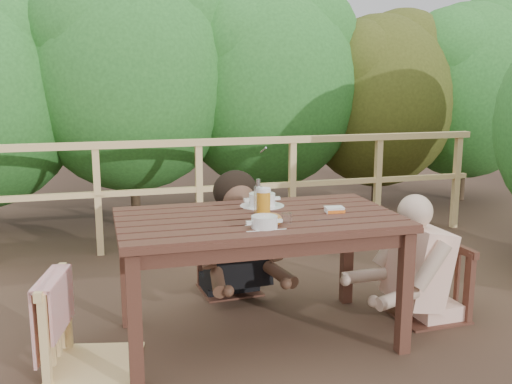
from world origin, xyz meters
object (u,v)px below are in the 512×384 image
object	(u,v)px
chair_far	(229,236)
beer_glass	(263,202)
chair_left	(92,281)
soup_near	(264,223)
diner_right	(435,215)
chair_right	(429,249)
butter_tub	(334,211)
table	(258,279)
bread_roll	(270,220)
bottle	(258,198)
tumbler	(287,219)
woman	(228,197)
soup_far	(262,201)

from	to	relation	value
chair_far	beer_glass	xyz separation A→B (m)	(0.03, -0.78, 0.42)
chair_left	soup_near	bearing A→B (deg)	-89.22
beer_glass	diner_right	bearing A→B (deg)	-0.66
chair_right	butter_tub	size ratio (longest dim) A/B	8.25
table	beer_glass	world-z (taller)	beer_glass
butter_tub	bread_roll	bearing A→B (deg)	-152.82
chair_right	soup_near	distance (m)	1.30
diner_right	soup_near	world-z (taller)	diner_right
table	chair_left	bearing A→B (deg)	-174.54
chair_left	bottle	bearing A→B (deg)	-69.45
chair_far	soup_near	world-z (taller)	chair_far
soup_near	tumbler	bearing A→B (deg)	25.23
chair_left	beer_glass	size ratio (longest dim) A/B	5.85
woman	butter_tub	distance (m)	1.00
chair_left	soup_far	bearing A→B (deg)	-59.71
beer_glass	chair_far	bearing A→B (deg)	92.42
bread_roll	beer_glass	size ratio (longest dim) A/B	0.80
tumbler	butter_tub	distance (m)	0.39
chair_right	diner_right	bearing A→B (deg)	87.64
table	woman	distance (m)	0.91
chair_far	soup_near	bearing A→B (deg)	-96.99
beer_glass	butter_tub	world-z (taller)	beer_glass
table	tumbler	xyz separation A→B (m)	(0.11, -0.21, 0.41)
beer_glass	butter_tub	size ratio (longest dim) A/B	1.51
chair_left	soup_near	world-z (taller)	chair_left
chair_far	beer_glass	size ratio (longest dim) A/B	5.00
chair_left	woman	size ratio (longest dim) A/B	0.69
diner_right	bottle	bearing A→B (deg)	86.88
butter_tub	soup_near	bearing A→B (deg)	-148.42
tumbler	woman	bearing A→B (deg)	95.11
soup_far	bottle	size ratio (longest dim) A/B	1.25
woman	soup_near	size ratio (longest dim) A/B	5.89
soup_near	bread_roll	bearing A→B (deg)	51.03
chair_far	bottle	world-z (taller)	bottle
diner_right	bread_roll	size ratio (longest dim) A/B	10.18
soup_near	beer_glass	world-z (taller)	beer_glass
bottle	soup_near	bearing A→B (deg)	-99.95
chair_far	soup_far	size ratio (longest dim) A/B	3.01
chair_far	diner_right	bearing A→B (deg)	-38.08
chair_right	chair_far	bearing A→B (deg)	-126.98
chair_far	bottle	distance (m)	0.90
diner_right	soup_near	xyz separation A→B (m)	(-1.24, -0.31, 0.11)
chair_far	soup_far	distance (m)	0.70
bread_roll	bottle	distance (m)	0.27
soup_far	tumbler	bearing A→B (deg)	-88.65
table	bread_roll	distance (m)	0.47
chair_far	soup_far	world-z (taller)	soup_far
woman	butter_tub	bearing A→B (deg)	112.63
chair_far	chair_right	world-z (taller)	chair_right
woman	butter_tub	xyz separation A→B (m)	(0.45, -0.89, 0.07)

